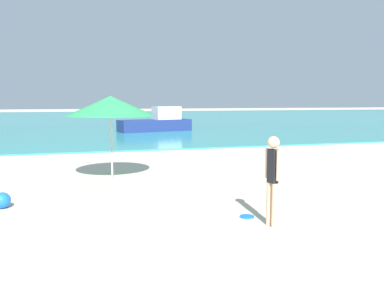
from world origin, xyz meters
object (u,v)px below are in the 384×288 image
at_px(person_standing, 273,176).
at_px(beach_umbrella, 111,106).
at_px(beach_ball, 2,200).
at_px(frisbee, 247,217).
at_px(boat_near, 157,123).

bearing_deg(person_standing, beach_umbrella, -164.96).
bearing_deg(beach_ball, frisbee, -22.18).
bearing_deg(frisbee, boat_near, 84.73).
relative_size(boat_near, beach_umbrella, 2.25).
distance_m(person_standing, boat_near, 19.73).
bearing_deg(boat_near, person_standing, 71.92).
xyz_separation_m(frisbee, beach_umbrella, (-2.18, 3.77, 1.97)).
distance_m(frisbee, beach_umbrella, 4.78).
bearing_deg(frisbee, beach_umbrella, 120.09).
relative_size(frisbee, beach_ball, 0.81).
height_order(person_standing, frisbee, person_standing).
xyz_separation_m(beach_ball, beach_umbrella, (2.25, 1.96, 1.82)).
height_order(person_standing, beach_umbrella, beach_umbrella).
xyz_separation_m(boat_near, beach_umbrella, (-3.95, -15.34, 1.34)).
relative_size(person_standing, beach_ball, 4.77).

